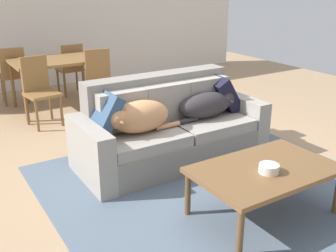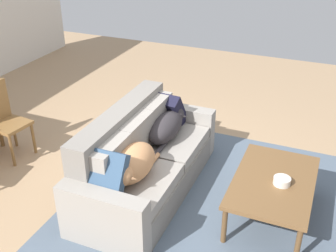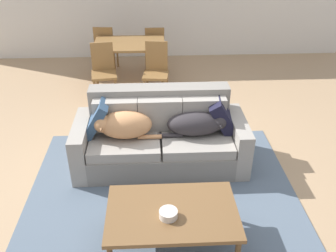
% 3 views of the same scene
% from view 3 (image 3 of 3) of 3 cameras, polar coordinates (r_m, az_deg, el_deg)
% --- Properties ---
extents(ground_plane, '(10.00, 10.00, 0.00)m').
position_cam_3_polar(ground_plane, '(4.61, -0.71, -5.82)').
color(ground_plane, tan).
extents(area_rug, '(2.99, 2.76, 0.01)m').
position_cam_3_polar(area_rug, '(4.08, -0.79, -11.40)').
color(area_rug, slate).
rests_on(area_rug, ground).
extents(couch, '(2.05, 0.87, 0.91)m').
position_cam_3_polar(couch, '(4.47, -1.19, -1.74)').
color(couch, gray).
rests_on(couch, ground).
extents(dog_on_left_cushion, '(0.79, 0.36, 0.32)m').
position_cam_3_polar(dog_on_left_cushion, '(4.26, -7.08, 0.20)').
color(dog_on_left_cushion, tan).
rests_on(dog_on_left_cushion, couch).
extents(dog_on_right_cushion, '(0.82, 0.31, 0.28)m').
position_cam_3_polar(dog_on_right_cushion, '(4.30, 4.61, 0.36)').
color(dog_on_right_cushion, '#2F2B2E').
rests_on(dog_on_right_cushion, couch).
extents(throw_pillow_by_left_arm, '(0.32, 0.45, 0.44)m').
position_cam_3_polar(throw_pillow_by_left_arm, '(4.40, -11.05, 1.52)').
color(throw_pillow_by_left_arm, '#334D6B').
rests_on(throw_pillow_by_left_arm, couch).
extents(throw_pillow_by_right_arm, '(0.39, 0.45, 0.44)m').
position_cam_3_polar(throw_pillow_by_right_arm, '(4.45, 8.45, 1.86)').
color(throw_pillow_by_right_arm, black).
rests_on(throw_pillow_by_right_arm, couch).
extents(coffee_table, '(1.17, 0.75, 0.44)m').
position_cam_3_polar(coffee_table, '(3.36, 0.66, -13.59)').
color(coffee_table, brown).
rests_on(coffee_table, ground).
extents(bowl_on_coffee_table, '(0.16, 0.16, 0.07)m').
position_cam_3_polar(bowl_on_coffee_table, '(3.25, 0.06, -13.56)').
color(bowl_on_coffee_table, silver).
rests_on(bowl_on_coffee_table, coffee_table).
extents(dining_table, '(1.23, 0.87, 0.75)m').
position_cam_3_polar(dining_table, '(6.58, -6.02, 12.20)').
color(dining_table, brown).
rests_on(dining_table, ground).
extents(dining_chair_near_left, '(0.45, 0.45, 0.92)m').
position_cam_3_polar(dining_chair_near_left, '(6.12, -10.03, 8.74)').
color(dining_chair_near_left, brown).
rests_on(dining_chair_near_left, ground).
extents(dining_chair_near_right, '(0.45, 0.45, 0.94)m').
position_cam_3_polar(dining_chair_near_right, '(6.04, -1.86, 8.93)').
color(dining_chair_near_right, brown).
rests_on(dining_chair_near_right, ground).
extents(dining_chair_far_left, '(0.44, 0.44, 0.90)m').
position_cam_3_polar(dining_chair_far_left, '(7.24, -9.73, 12.13)').
color(dining_chair_far_left, brown).
rests_on(dining_chair_far_left, ground).
extents(dining_chair_far_right, '(0.41, 0.41, 0.87)m').
position_cam_3_polar(dining_chair_far_right, '(7.21, -2.10, 12.37)').
color(dining_chair_far_right, brown).
rests_on(dining_chair_far_right, ground).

